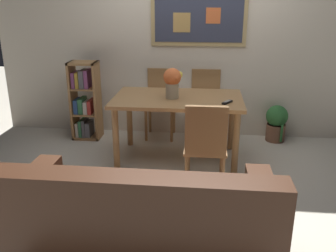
% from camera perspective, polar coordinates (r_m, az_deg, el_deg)
% --- Properties ---
extents(ground_plane, '(12.00, 12.00, 0.00)m').
position_cam_1_polar(ground_plane, '(4.03, 2.28, -7.31)').
color(ground_plane, beige).
extents(wall_back_with_painting, '(5.20, 0.14, 2.60)m').
position_cam_1_polar(wall_back_with_painting, '(4.94, 3.54, 13.45)').
color(wall_back_with_painting, beige).
rests_on(wall_back_with_painting, ground_plane).
extents(dining_table, '(1.44, 0.89, 0.75)m').
position_cam_1_polar(dining_table, '(4.16, 1.52, 3.15)').
color(dining_table, '#9E7042').
rests_on(dining_table, ground_plane).
extents(dining_chair_near_right, '(0.40, 0.41, 0.91)m').
position_cam_1_polar(dining_chair_near_right, '(3.45, 5.86, -2.40)').
color(dining_chair_near_right, '#9E7042').
rests_on(dining_chair_near_right, ground_plane).
extents(dining_chair_far_right, '(0.40, 0.41, 0.91)m').
position_cam_1_polar(dining_chair_far_right, '(4.93, 5.81, 4.29)').
color(dining_chair_far_right, '#9E7042').
rests_on(dining_chair_far_right, ground_plane).
extents(dining_chair_far_left, '(0.40, 0.41, 0.91)m').
position_cam_1_polar(dining_chair_far_left, '(4.96, -1.10, 4.50)').
color(dining_chair_far_left, '#9E7042').
rests_on(dining_chair_far_left, ground_plane).
extents(leather_couch, '(1.80, 0.84, 0.84)m').
position_cam_1_polar(leather_couch, '(2.62, -4.15, -15.53)').
color(leather_couch, '#472819').
rests_on(leather_couch, ground_plane).
extents(bookshelf, '(0.36, 0.28, 1.03)m').
position_cam_1_polar(bookshelf, '(5.00, -12.80, 3.66)').
color(bookshelf, '#9E7042').
rests_on(bookshelf, ground_plane).
extents(potted_ivy, '(0.28, 0.29, 0.52)m').
position_cam_1_polar(potted_ivy, '(5.04, 16.47, 0.53)').
color(potted_ivy, brown).
rests_on(potted_ivy, ground_plane).
extents(flower_vase, '(0.21, 0.20, 0.33)m').
position_cam_1_polar(flower_vase, '(4.06, 0.70, 7.01)').
color(flower_vase, tan).
rests_on(flower_vase, dining_table).
extents(tv_remote, '(0.12, 0.15, 0.02)m').
position_cam_1_polar(tv_remote, '(3.94, 9.17, 3.67)').
color(tv_remote, black).
rests_on(tv_remote, dining_table).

